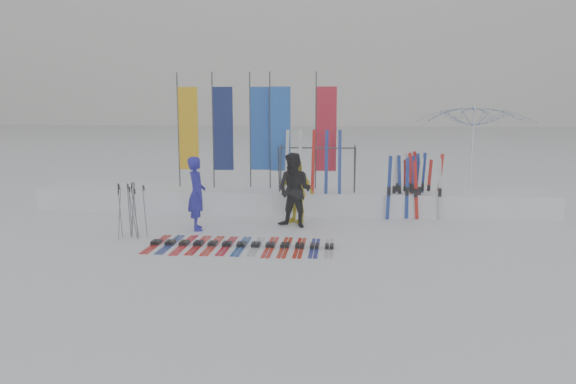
# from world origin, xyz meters

# --- Properties ---
(ground) EXTENTS (120.00, 120.00, 0.00)m
(ground) POSITION_xyz_m (0.00, 0.00, 0.00)
(ground) COLOR white
(ground) RESTS_ON ground
(snow_bank) EXTENTS (14.00, 1.60, 0.60)m
(snow_bank) POSITION_xyz_m (0.00, 4.60, 0.30)
(snow_bank) COLOR white
(snow_bank) RESTS_ON ground
(person_blue) EXTENTS (0.61, 0.74, 1.74)m
(person_blue) POSITION_xyz_m (-1.99, 2.00, 0.87)
(person_blue) COLOR #1C1BA1
(person_blue) RESTS_ON ground
(person_black) EXTENTS (1.06, 0.95, 1.79)m
(person_black) POSITION_xyz_m (0.27, 2.50, 0.90)
(person_black) COLOR black
(person_black) RESTS_ON ground
(person_yellow) EXTENTS (0.99, 0.77, 1.57)m
(person_yellow) POSITION_xyz_m (0.27, 3.05, 0.79)
(person_yellow) COLOR yellow
(person_yellow) RESTS_ON ground
(tent_canopy) EXTENTS (3.93, 3.97, 2.99)m
(tent_canopy) POSITION_xyz_m (5.16, 5.94, 1.49)
(tent_canopy) COLOR white
(tent_canopy) RESTS_ON ground
(ski_row) EXTENTS (3.84, 1.69, 0.07)m
(ski_row) POSITION_xyz_m (-0.67, 0.55, 0.04)
(ski_row) COLOR #B3110E
(ski_row) RESTS_ON ground
(pole_cluster) EXTENTS (0.57, 0.58, 1.24)m
(pole_cluster) POSITION_xyz_m (-3.23, 1.07, 0.60)
(pole_cluster) COLOR #595B60
(pole_cluster) RESTS_ON ground
(feather_flags) EXTENTS (4.45, 0.20, 3.20)m
(feather_flags) POSITION_xyz_m (-1.05, 4.74, 2.24)
(feather_flags) COLOR #383A3F
(feather_flags) RESTS_ON ground
(ski_rack) EXTENTS (2.04, 0.80, 1.23)m
(ski_rack) POSITION_xyz_m (0.73, 4.20, 1.38)
(ski_rack) COLOR #383A3F
(ski_rack) RESTS_ON ground
(upright_skis) EXTENTS (1.51, 1.17, 1.68)m
(upright_skis) POSITION_xyz_m (3.26, 4.19, 0.80)
(upright_skis) COLOR navy
(upright_skis) RESTS_ON ground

